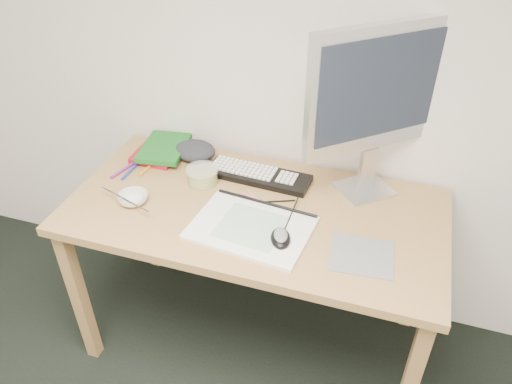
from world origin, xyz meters
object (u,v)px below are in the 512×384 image
(sketchpad, at_px, (251,228))
(monitor, at_px, (379,94))
(keyboard, at_px, (258,175))
(rice_bowl, at_px, (133,199))
(desk, at_px, (255,225))

(sketchpad, bearing_deg, monitor, 52.12)
(keyboard, bearing_deg, rice_bowl, -139.60)
(sketchpad, height_order, rice_bowl, rice_bowl)
(monitor, distance_m, rice_bowl, 0.97)
(desk, relative_size, sketchpad, 3.40)
(sketchpad, relative_size, rice_bowl, 3.64)
(sketchpad, xyz_separation_m, keyboard, (-0.07, 0.31, 0.01))
(keyboard, relative_size, rice_bowl, 3.71)
(monitor, relative_size, rice_bowl, 5.77)
(keyboard, distance_m, monitor, 0.58)
(desk, relative_size, monitor, 2.15)
(sketchpad, height_order, keyboard, keyboard)
(keyboard, height_order, monitor, monitor)
(desk, height_order, sketchpad, sketchpad)
(sketchpad, distance_m, keyboard, 0.32)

